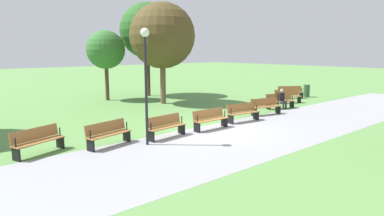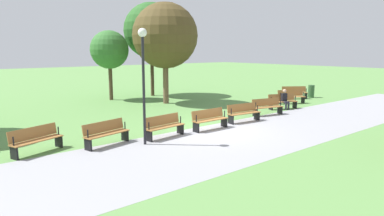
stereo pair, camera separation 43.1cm
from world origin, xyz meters
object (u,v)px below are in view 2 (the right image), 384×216
object	(u,v)px
bench_3	(267,106)
person_seated	(285,99)
bench_0	(294,92)
bench_1	(291,96)
bench_6	(164,126)
bench_8	(36,139)
tree_1	(165,36)
bench_5	(210,119)
tree_2	(151,31)
bench_4	(243,112)
bench_7	(106,133)
trash_bin	(311,91)
lamp_post	(143,65)
tree_0	(109,50)
bench_2	(282,101)

from	to	relation	value
bench_3	person_seated	world-z (taller)	person_seated
bench_0	bench_1	distance (m)	2.36
bench_6	bench_8	distance (m)	4.71
bench_6	tree_1	xyz separation A→B (m)	(-5.13, -7.24, 3.92)
bench_0	person_seated	distance (m)	4.77
bench_8	bench_1	bearing A→B (deg)	163.81
bench_5	tree_2	distance (m)	12.69
bench_4	bench_8	size ratio (longest dim) A/B	0.99
bench_7	trash_bin	distance (m)	17.58
bench_5	lamp_post	size ratio (longest dim) A/B	0.42
bench_7	tree_0	xyz separation A→B (m)	(-5.35, -10.61, 3.02)
tree_0	tree_2	bearing A→B (deg)	-179.86
bench_5	tree_0	world-z (taller)	tree_0
bench_7	person_seated	size ratio (longest dim) A/B	1.55
bench_5	tree_1	xyz separation A→B (m)	(-2.77, -7.37, 3.92)
bench_6	person_seated	bearing A→B (deg)	179.00
tree_1	bench_3	bearing A→B (deg)	105.62
person_seated	bench_5	bearing A→B (deg)	27.77
bench_0	bench_1	xyz separation A→B (m)	(2.06, 1.14, 0.00)
bench_1	lamp_post	size ratio (longest dim) A/B	0.43
bench_4	tree_1	distance (m)	8.24
bench_3	lamp_post	size ratio (longest dim) A/B	0.44
bench_1	bench_2	distance (m)	2.36
trash_bin	tree_2	bearing A→B (deg)	-43.98
bench_2	bench_8	size ratio (longest dim) A/B	1.00
tree_0	bench_5	bearing A→B (deg)	86.56
bench_7	trash_bin	bearing A→B (deg)	174.62
bench_2	tree_1	distance (m)	8.43
tree_0	tree_1	bearing A→B (deg)	119.19
bench_2	tree_0	world-z (taller)	tree_0
bench_0	bench_6	size ratio (longest dim) A/B	0.96
bench_2	bench_4	xyz separation A→B (m)	(4.59, 1.05, 0.00)
bench_7	tree_2	world-z (taller)	tree_2
bench_6	bench_8	xyz separation A→B (m)	(4.59, -1.05, 0.00)
bench_0	bench_2	distance (m)	4.71
bench_4	lamp_post	bearing A→B (deg)	10.48
bench_5	tree_0	bearing A→B (deg)	-93.44
tree_1	person_seated	bearing A→B (deg)	123.45
lamp_post	trash_bin	world-z (taller)	lamp_post
bench_7	tree_2	bearing A→B (deg)	-142.66
bench_4	bench_6	world-z (taller)	same
tree_0	trash_bin	world-z (taller)	tree_0
bench_2	bench_4	world-z (taller)	same
bench_6	person_seated	xyz separation A→B (m)	(-9.32, -0.89, 0.16)
tree_0	bench_0	bearing A→B (deg)	143.07
bench_6	trash_bin	distance (m)	15.34
bench_0	tree_2	distance (m)	11.50
bench_4	tree_0	bearing A→B (deg)	-74.81
bench_5	lamp_post	xyz separation A→B (m)	(3.51, 0.28, 2.47)
bench_1	tree_1	world-z (taller)	tree_1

